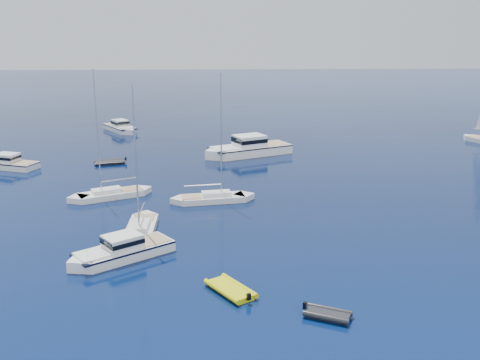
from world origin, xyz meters
name	(u,v)px	position (x,y,z in m)	size (l,w,h in m)	color
ground	(335,306)	(0.00, 0.00, 0.00)	(400.00, 400.00, 0.00)	navy
motor_cruiser_left	(121,258)	(-15.09, 8.36, 0.00)	(2.81, 9.19, 2.41)	white
motor_cruiser_far_l	(7,168)	(-34.32, 37.91, 0.00)	(2.80, 9.14, 2.40)	white
motor_cruiser_distant	(248,155)	(-3.17, 43.84, 0.00)	(4.16, 13.59, 3.57)	white
motor_cruiser_horizon	(121,131)	(-23.84, 62.89, 0.00)	(2.91, 9.51, 2.50)	silver
sailboat_fore	(141,232)	(-14.25, 13.95, 0.00)	(2.40, 9.24, 13.58)	silver
sailboat_mid_l	(111,197)	(-18.77, 24.51, 0.00)	(2.46, 9.46, 13.91)	white
sailboat_centre	(213,201)	(-7.98, 22.70, 0.00)	(2.40, 9.23, 13.57)	silver
tender_yellow	(231,292)	(-6.71, 2.23, 0.00)	(2.22, 4.13, 0.95)	#D3D40C
tender_grey_near	(328,318)	(-0.74, -1.48, 0.00)	(1.72, 3.02, 0.95)	black
tender_grey_far	(110,164)	(-21.55, 39.50, 0.00)	(2.24, 4.18, 0.95)	black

